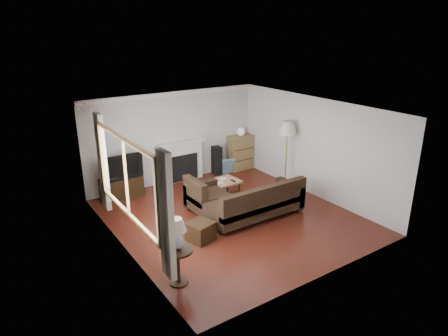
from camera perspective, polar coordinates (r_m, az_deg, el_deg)
room at (r=8.68m, az=1.10°, el=0.38°), size 5.10×5.60×2.54m
window at (r=7.35m, az=-13.84°, el=-1.36°), size 0.12×2.74×1.54m
curtain_near at (r=6.13m, az=-8.23°, el=-6.85°), size 0.10×0.35×2.10m
curtain_far at (r=8.78m, az=-16.96°, el=0.77°), size 0.10×0.35×2.10m
fireplace at (r=11.11m, az=-6.08°, el=0.97°), size 1.40×0.26×1.15m
tv_stand at (r=10.43m, az=-14.43°, el=-2.70°), size 1.03×0.47×0.52m
television at (r=10.23m, az=-14.70°, el=0.28°), size 1.10×0.14×0.63m
speaker_left at (r=10.85m, az=-8.34°, el=-0.41°), size 0.32×0.35×0.86m
speaker_right at (r=11.61m, az=-1.05°, el=1.09°), size 0.26×0.30×0.84m
bookshelf at (r=12.01m, az=2.37°, el=2.24°), size 0.76×0.36×1.04m
globe_lamp at (r=11.84m, az=2.41°, el=5.21°), size 0.24×0.24×0.24m
sectional_sofa at (r=9.02m, az=4.47°, el=-4.72°), size 2.47×1.81×0.80m
coffee_table at (r=9.99m, az=-0.93°, el=-3.24°), size 1.19×0.70×0.45m
footstool at (r=8.18m, az=-3.35°, el=-9.00°), size 0.57×0.57×0.40m
floor_lamp at (r=10.61m, az=8.88°, el=1.83°), size 0.51×0.51×1.82m
side_table at (r=6.90m, az=-6.59°, el=-13.74°), size 0.53×0.53×0.66m
table_lamp at (r=6.59m, az=-6.79°, el=-9.37°), size 0.34×0.34×0.54m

